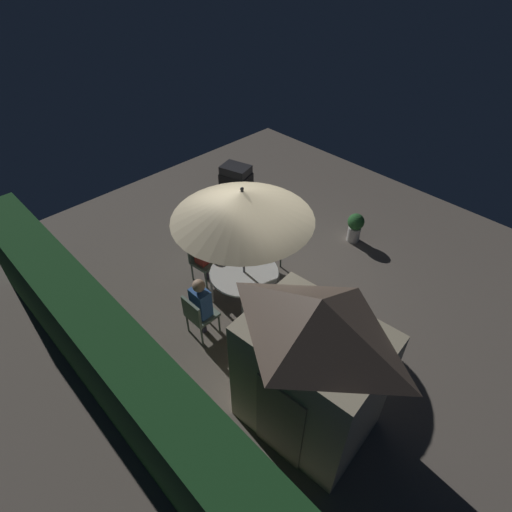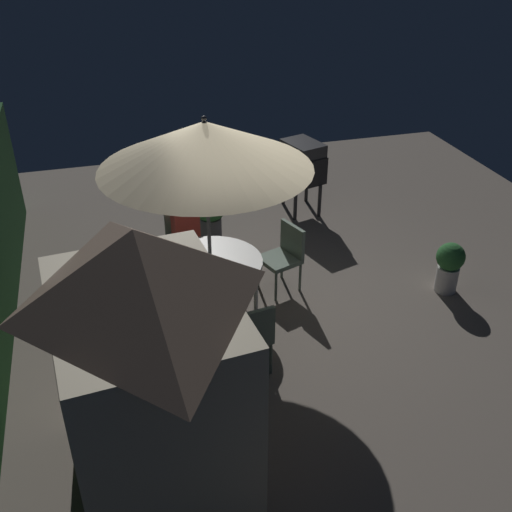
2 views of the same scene
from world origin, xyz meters
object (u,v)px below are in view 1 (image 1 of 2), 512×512
(person_in_red, at_px, (204,249))
(chair_toward_hedge, at_px, (297,311))
(chair_far_side, at_px, (198,314))
(patio_table, at_px, (244,274))
(chair_near_shed, at_px, (202,258))
(chair_toward_house, at_px, (270,248))
(bbq_grill, at_px, (236,179))
(patio_umbrella, at_px, (242,205))
(potted_plant_by_grill, at_px, (198,230))
(person_in_blue, at_px, (201,301))
(potted_plant_by_shed, at_px, (355,226))
(garden_shed, at_px, (312,367))

(person_in_red, bearing_deg, chair_toward_hedge, -172.57)
(chair_far_side, bearing_deg, patio_table, -88.94)
(chair_near_shed, xyz_separation_m, chair_toward_house, (-0.75, -1.20, 0.00))
(bbq_grill, bearing_deg, patio_umbrella, 140.57)
(patio_umbrella, height_order, chair_toward_hedge, patio_umbrella)
(chair_near_shed, relative_size, person_in_red, 0.71)
(patio_table, xyz_separation_m, potted_plant_by_grill, (1.92, -0.40, -0.22))
(patio_umbrella, xyz_separation_m, person_in_blue, (-0.02, 1.03, -1.46))
(bbq_grill, height_order, chair_far_side, bbq_grill)
(patio_table, distance_m, potted_plant_by_grill, 1.98)
(potted_plant_by_shed, xyz_separation_m, person_in_red, (1.35, 3.24, 0.39))
(garden_shed, distance_m, chair_near_shed, 3.69)
(patio_umbrella, bearing_deg, person_in_blue, 91.06)
(chair_toward_house, bearing_deg, person_in_blue, 100.48)
(garden_shed, relative_size, person_in_red, 2.05)
(patio_umbrella, height_order, potted_plant_by_grill, patio_umbrella)
(garden_shed, relative_size, bbq_grill, 2.15)
(patio_table, bearing_deg, garden_shed, 157.41)
(chair_toward_hedge, relative_size, potted_plant_by_grill, 1.05)
(chair_far_side, xyz_separation_m, chair_toward_house, (0.39, -2.18, 0.00))
(garden_shed, relative_size, patio_table, 2.04)
(garden_shed, distance_m, chair_toward_hedge, 1.85)
(garden_shed, height_order, person_in_blue, garden_shed)
(patio_table, distance_m, patio_umbrella, 1.52)
(potted_plant_by_shed, height_order, person_in_red, person_in_red)
(bbq_grill, distance_m, chair_near_shed, 2.64)
(potted_plant_by_shed, distance_m, person_in_red, 3.53)
(chair_near_shed, bearing_deg, chair_far_side, 139.15)
(potted_plant_by_grill, height_order, person_in_red, person_in_red)
(chair_far_side, bearing_deg, chair_toward_hedge, -131.75)
(patio_table, relative_size, person_in_red, 1.01)
(chair_toward_hedge, relative_size, person_in_red, 0.71)
(patio_umbrella, xyz_separation_m, chair_near_shed, (1.12, 0.13, -1.72))
(patio_umbrella, relative_size, person_in_red, 2.04)
(person_in_red, distance_m, person_in_blue, 1.39)
(potted_plant_by_shed, bearing_deg, chair_far_side, 86.03)
(person_in_blue, bearing_deg, chair_toward_hedge, -133.77)
(garden_shed, height_order, person_in_red, garden_shed)
(chair_toward_hedge, relative_size, potted_plant_by_shed, 1.27)
(chair_near_shed, bearing_deg, person_in_red, -173.48)
(chair_far_side, bearing_deg, chair_near_shed, -40.85)
(garden_shed, xyz_separation_m, person_in_blue, (2.36, 0.04, -0.53))
(garden_shed, relative_size, person_in_blue, 2.05)
(patio_table, height_order, bbq_grill, bbq_grill)
(bbq_grill, xyz_separation_m, person_in_red, (-1.49, 2.20, -0.06))
(bbq_grill, bearing_deg, chair_toward_hedge, 152.64)
(bbq_grill, distance_m, chair_far_side, 4.10)
(patio_umbrella, height_order, person_in_red, patio_umbrella)
(garden_shed, height_order, chair_toward_house, garden_shed)
(patio_umbrella, bearing_deg, chair_toward_house, -70.98)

